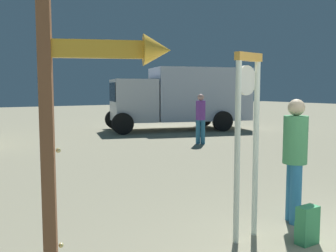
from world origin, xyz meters
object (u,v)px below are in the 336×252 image
Objects in this scene: person_near_clock at (295,154)px; box_truck_far at (184,96)px; standing_clock at (247,128)px; arrow_sign at (89,115)px; backpack at (307,225)px; person_distant at (201,116)px.

person_near_clock is 12.44m from box_truck_far.
box_truck_far is at bearing 58.66° from standing_clock.
backpack is at bearing 0.85° from arrow_sign.
standing_clock is at bearing -123.37° from person_distant.
standing_clock is 1.33× the size of person_near_clock.
arrow_sign is at bearing -168.80° from person_near_clock.
standing_clock is 12.98m from box_truck_far.
person_near_clock is (3.24, 0.64, -0.70)m from arrow_sign.
box_truck_far reaches higher than person_distant.
arrow_sign is 0.37× the size of box_truck_far.
backpack is (-0.48, -0.60, -0.75)m from person_near_clock.
standing_clock reaches higher than person_distant.
standing_clock is at bearing 14.23° from arrow_sign.
person_near_clock is at bearing 11.20° from arrow_sign.
box_truck_far is (9.00, 11.66, -0.12)m from arrow_sign.
arrow_sign is at bearing -179.15° from backpack.
person_near_clock is 0.25× the size of box_truck_far.
backpack is (0.52, -0.53, -1.17)m from standing_clock.
box_truck_far is at bearing 61.77° from backpack.
standing_clock reaches higher than backpack.
backpack is (2.76, 0.04, -1.45)m from arrow_sign.
person_near_clock is (1.00, 0.07, -0.43)m from standing_clock.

